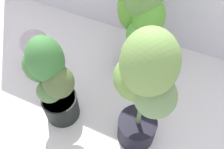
{
  "coord_description": "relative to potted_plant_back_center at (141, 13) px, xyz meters",
  "views": [
    {
      "loc": [
        0.4,
        -0.77,
        1.66
      ],
      "look_at": [
        0.02,
        0.08,
        0.37
      ],
      "focal_mm": 39.91,
      "sensor_mm": 36.0,
      "label": 1
    }
  ],
  "objects": [
    {
      "name": "floor_fan",
      "position": [
        -0.7,
        -0.32,
        -0.32
      ],
      "size": [
        0.25,
        0.25,
        0.4
      ],
      "rotation": [
        0.0,
        0.0,
        -1.45
      ],
      "color": "#272524",
      "rests_on": "ground"
    },
    {
      "name": "potted_plant_front_right",
      "position": [
        0.22,
        -0.56,
        0.0
      ],
      "size": [
        0.42,
        0.34,
        1.0
      ],
      "color": "black",
      "rests_on": "ground"
    },
    {
      "name": "potted_plant_back_center",
      "position": [
        0.0,
        0.0,
        0.0
      ],
      "size": [
        0.39,
        0.38,
        1.02
      ],
      "color": "black",
      "rests_on": "ground"
    },
    {
      "name": "potted_plant_front_left",
      "position": [
        -0.33,
        -0.62,
        -0.17
      ],
      "size": [
        0.41,
        0.3,
        0.78
      ],
      "color": "black",
      "rests_on": "ground"
    },
    {
      "name": "ground_plane",
      "position": [
        -0.05,
        -0.47,
        -0.58
      ],
      "size": [
        8.0,
        8.0,
        0.0
      ],
      "primitive_type": "plane",
      "color": "silver",
      "rests_on": "ground"
    }
  ]
}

